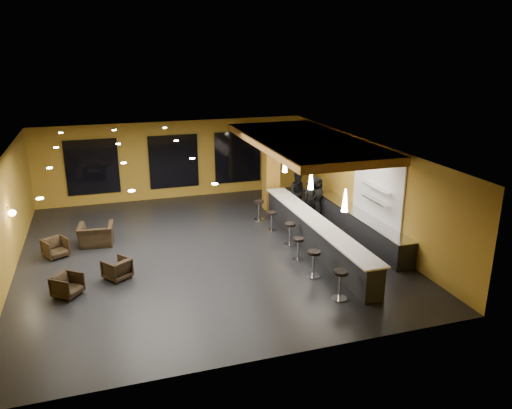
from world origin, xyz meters
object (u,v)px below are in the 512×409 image
object	(u,v)px
bar_stool_0	(340,281)
bar_stool_5	(259,208)
pendant_1	(311,179)
bar_stool_4	(272,219)
bar_stool_3	(290,231)
armchair_b	(117,269)
armchair_a	(67,285)
bar_stool_1	(314,260)
prep_counter	(360,226)
staff_b	(299,193)
armchair_c	(55,248)
armchair_d	(96,235)
bar_counter	(315,235)
staff_c	(316,197)
bar_stool_2	(298,246)
column	(271,169)
pendant_0	(345,200)
pendant_2	(285,163)
staff_a	(310,200)

from	to	relation	value
bar_stool_0	bar_stool_5	bearing A→B (deg)	90.95
pendant_1	bar_stool_4	xyz separation A→B (m)	(-0.84, 1.60, -1.88)
bar_stool_3	armchair_b	bearing A→B (deg)	-171.27
armchair_a	bar_stool_1	size ratio (longest dim) A/B	0.83
prep_counter	staff_b	distance (m)	3.28
armchair_c	bar_stool_4	size ratio (longest dim) A/B	0.97
staff_b	bar_stool_0	world-z (taller)	staff_b
bar_stool_1	armchair_c	bearing A→B (deg)	152.42
armchair_c	bar_stool_1	xyz separation A→B (m)	(7.54, -3.94, 0.21)
armchair_b	bar_stool_3	bearing A→B (deg)	152.51
prep_counter	armchair_d	xyz separation A→B (m)	(-9.18, 2.12, -0.05)
bar_counter	pendant_1	world-z (taller)	pendant_1
pendant_1	staff_c	size ratio (longest dim) A/B	0.42
bar_stool_2	column	bearing A→B (deg)	80.34
column	pendant_0	bearing A→B (deg)	-90.00
pendant_1	bar_stool_5	world-z (taller)	pendant_1
bar_counter	armchair_b	size ratio (longest dim) A/B	11.31
staff_b	bar_stool_5	size ratio (longest dim) A/B	2.26
bar_stool_0	bar_stool_3	xyz separation A→B (m)	(0.12, 4.09, -0.04)
pendant_2	armchair_d	size ratio (longest dim) A/B	0.60
pendant_0	bar_stool_2	xyz separation A→B (m)	(-0.90, 1.30, -1.87)
armchair_c	bar_stool_4	world-z (taller)	bar_stool_4
bar_counter	armchair_b	distance (m)	6.63
bar_counter	armchair_c	xyz separation A→B (m)	(-8.47, 1.95, -0.17)
staff_a	bar_stool_0	distance (m)	6.65
bar_stool_3	prep_counter	bearing A→B (deg)	-1.92
column	pendant_1	distance (m)	4.14
pendant_2	staff_c	size ratio (longest dim) A/B	0.42
bar_stool_1	staff_b	bearing A→B (deg)	72.20
staff_a	staff_c	size ratio (longest dim) A/B	0.95
bar_stool_0	bar_stool_4	bearing A→B (deg)	90.33
bar_counter	bar_stool_2	size ratio (longest dim) A/B	10.58
pendant_0	staff_a	size ratio (longest dim) A/B	0.44
armchair_c	bar_stool_2	world-z (taller)	bar_stool_2
pendant_2	staff_c	bearing A→B (deg)	2.77
staff_c	bar_stool_1	distance (m)	5.58
bar_counter	pendant_1	xyz separation A→B (m)	(0.00, 0.50, 1.85)
bar_stool_5	staff_c	bearing A→B (deg)	-7.74
armchair_a	bar_stool_0	distance (m)	7.61
prep_counter	staff_c	bearing A→B (deg)	102.88
staff_c	bar_counter	bearing A→B (deg)	-133.41
prep_counter	staff_c	distance (m)	2.67
armchair_a	armchair_c	bearing A→B (deg)	46.41
armchair_b	staff_c	bearing A→B (deg)	166.66
armchair_b	bar_stool_3	xyz separation A→B (m)	(5.93, 0.91, 0.19)
column	bar_stool_3	size ratio (longest dim) A/B	4.39
armchair_b	armchair_d	bearing A→B (deg)	-115.47
pendant_1	bar_stool_1	size ratio (longest dim) A/B	0.83
pendant_1	staff_b	world-z (taller)	pendant_1
pendant_0	staff_b	distance (m)	5.77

